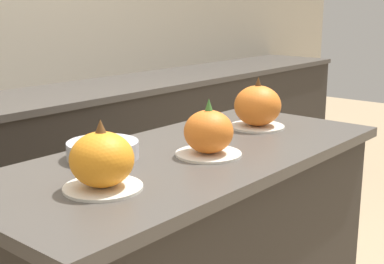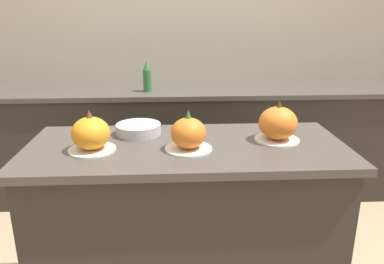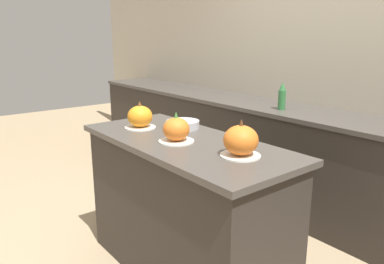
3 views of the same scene
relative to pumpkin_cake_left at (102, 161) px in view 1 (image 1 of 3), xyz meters
The scene contains 4 objects.
pumpkin_cake_left is the anchor object (origin of this frame).
pumpkin_cake_center 0.41m from the pumpkin_cake_left, ahead, with size 0.21×0.21×0.18m.
pumpkin_cake_right 0.83m from the pumpkin_cake_left, ahead, with size 0.21×0.21×0.19m.
mixing_bowl 0.28m from the pumpkin_cake_left, 49.44° to the left, with size 0.22×0.22×0.05m.
Camera 1 is at (-1.24, -1.05, 1.35)m, focal length 50.00 mm.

